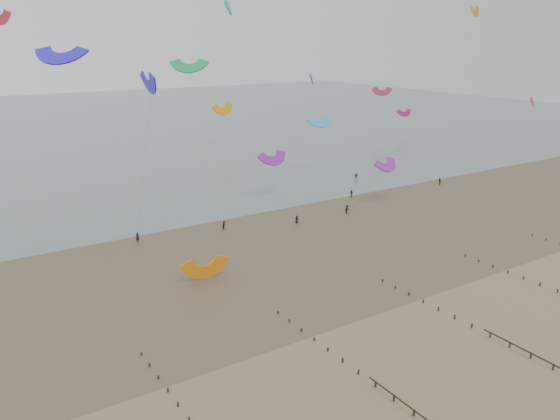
% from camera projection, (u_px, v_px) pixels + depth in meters
% --- Properties ---
extents(ground, '(500.00, 500.00, 0.00)m').
position_uv_depth(ground, '(425.00, 324.00, 67.48)').
color(ground, brown).
rests_on(ground, ground).
extents(sea_and_shore, '(500.00, 665.00, 0.03)m').
position_uv_depth(sea_and_shore, '(257.00, 246.00, 93.07)').
color(sea_and_shore, '#475654').
rests_on(sea_and_shore, ground).
extents(kitesurfer_lead, '(0.68, 0.47, 1.80)m').
position_uv_depth(kitesurfer_lead, '(138.00, 238.00, 94.39)').
color(kitesurfer_lead, black).
rests_on(kitesurfer_lead, ground).
extents(kitesurfers, '(59.78, 22.41, 1.85)m').
position_uv_depth(kitesurfers, '(348.00, 198.00, 118.44)').
color(kitesurfers, black).
rests_on(kitesurfers, ground).
extents(grounded_kite, '(6.57, 5.28, 3.45)m').
position_uv_depth(grounded_kite, '(206.00, 278.00, 80.49)').
color(grounded_kite, orange).
rests_on(grounded_kite, ground).
extents(kites_airborne, '(235.70, 112.19, 40.19)m').
position_uv_depth(kites_airborne, '(102.00, 102.00, 124.36)').
color(kites_airborne, red).
rests_on(kites_airborne, ground).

